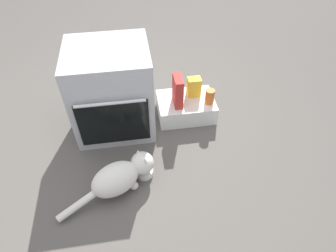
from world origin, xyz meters
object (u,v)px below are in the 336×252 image
(snack_bag, at_px, (194,87))
(cereal_box, at_px, (178,91))
(sauce_jar, at_px, (210,97))
(pantry_cabinet, at_px, (186,107))
(oven, at_px, (112,91))
(cat, at_px, (121,176))
(food_bowl, at_px, (144,171))

(snack_bag, xyz_separation_m, cereal_box, (-0.17, -0.10, 0.05))
(snack_bag, relative_size, sauce_jar, 1.29)
(pantry_cabinet, bearing_deg, snack_bag, 38.41)
(oven, xyz_separation_m, cereal_box, (0.56, -0.01, -0.06))
(cat, xyz_separation_m, sauce_jar, (0.82, 0.65, 0.12))
(food_bowl, bearing_deg, sauce_jar, 40.95)
(cereal_box, bearing_deg, oven, 179.11)
(sauce_jar, bearing_deg, food_bowl, -139.05)
(oven, relative_size, food_bowl, 5.50)
(pantry_cabinet, bearing_deg, oven, -177.41)
(oven, xyz_separation_m, snack_bag, (0.73, 0.09, -0.11))
(pantry_cabinet, distance_m, cat, 0.96)
(pantry_cabinet, xyz_separation_m, sauce_jar, (0.20, -0.07, 0.16))
(cat, xyz_separation_m, snack_bag, (0.71, 0.79, 0.14))
(cat, distance_m, snack_bag, 1.07)
(cat, height_order, snack_bag, snack_bag)
(oven, distance_m, cat, 0.74)
(cat, bearing_deg, snack_bag, 21.31)
(cereal_box, bearing_deg, snack_bag, 31.14)
(snack_bag, distance_m, sauce_jar, 0.18)
(cat, relative_size, cereal_box, 2.56)
(food_bowl, relative_size, snack_bag, 0.77)
(cereal_box, bearing_deg, food_bowl, -121.41)
(pantry_cabinet, bearing_deg, food_bowl, -125.48)
(pantry_cabinet, distance_m, food_bowl, 0.78)
(pantry_cabinet, relative_size, snack_bag, 2.87)
(oven, xyz_separation_m, sauce_jar, (0.84, -0.04, -0.13))
(cereal_box, bearing_deg, sauce_jar, -6.73)
(oven, height_order, pantry_cabinet, oven)
(sauce_jar, bearing_deg, oven, 177.13)
(pantry_cabinet, height_order, cat, cat)
(oven, relative_size, snack_bag, 4.25)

